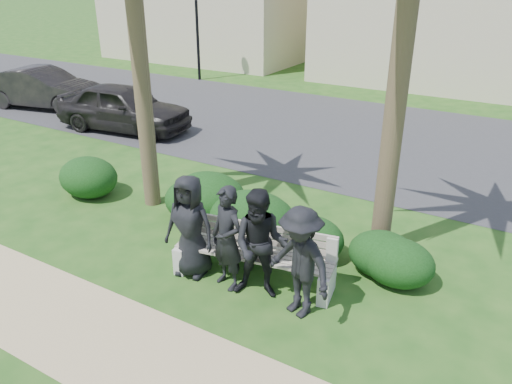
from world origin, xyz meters
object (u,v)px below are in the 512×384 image
street_lamp (196,7)px  man_d (300,263)px  man_b (227,238)px  man_c (261,245)px  man_a (190,226)px  park_bench (254,258)px  car_a (124,107)px  car_b (43,88)px

street_lamp → man_d: street_lamp is taller
man_b → man_c: bearing=21.6°
street_lamp → man_a: size_ratio=2.61×
street_lamp → park_bench: size_ratio=1.68×
car_a → man_a: bearing=-136.3°
man_d → car_a: bearing=166.9°
man_a → car_a: size_ratio=0.41×
street_lamp → man_c: 15.70m
man_b → car_a: (-6.99, 5.02, -0.13)m
man_d → man_c: bearing=-169.1°
street_lamp → man_c: street_lamp is taller
street_lamp → man_a: (8.79, -11.96, -2.12)m
park_bench → car_b: size_ratio=0.63×
car_b → man_b: bearing=-129.3°
park_bench → man_a: size_ratio=1.55×
park_bench → man_c: 0.59m
man_c → man_d: 0.67m
man_c → car_a: man_c is taller
man_a → man_d: (1.88, -0.04, -0.01)m
man_c → car_b: man_c is taller
man_a → man_c: (1.21, 0.05, 0.01)m
man_a → man_d: man_a is taller
man_c → man_d: bearing=-26.1°
park_bench → man_d: man_d is taller
man_c → man_d: (0.66, -0.09, -0.03)m
park_bench → man_d: size_ratio=1.57×
park_bench → man_b: 0.59m
street_lamp → man_b: street_lamp is taller
car_a → car_b: car_a is taller
car_b → man_a: bearing=-130.8°
park_bench → man_b: man_b is taller
park_bench → man_b: size_ratio=1.58×
car_b → park_bench: bearing=-127.5°
park_bench → car_b: car_b is taller
park_bench → car_a: car_a is taller
park_bench → man_a: bearing=-171.7°
car_a → car_b: 4.23m
street_lamp → man_c: size_ratio=2.57×
street_lamp → man_a: bearing=-53.7°
man_a → man_b: size_ratio=1.02×
man_a → car_a: 8.06m
street_lamp → man_b: (9.47, -11.96, -2.14)m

